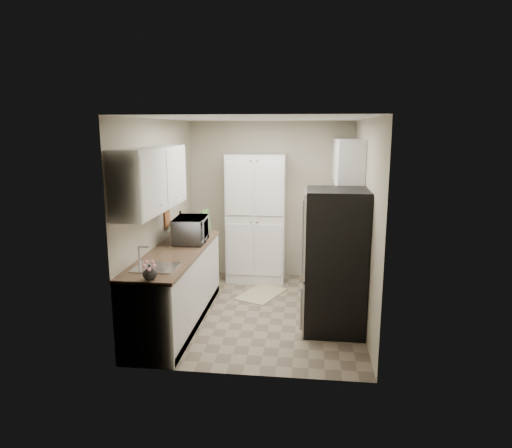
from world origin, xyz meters
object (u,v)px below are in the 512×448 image
Objects in this scene: wine_bottle at (181,225)px; toaster_oven at (332,221)px; pantry_cabinet at (256,218)px; refrigerator at (335,261)px; microwave at (191,230)px; electric_range at (334,271)px.

wine_bottle is 0.91× the size of toaster_oven.
wine_bottle is (-0.94, -0.97, 0.08)m from pantry_cabinet.
wine_bottle reaches higher than toaster_oven.
refrigerator is at bearing -19.95° from wine_bottle.
microwave is at bearing -118.98° from pantry_cabinet.
electric_range is at bearing 87.52° from refrigerator.
refrigerator reaches higher than electric_range.
toaster_oven is (-0.01, 0.79, 0.54)m from electric_range.
electric_range is 3.20× the size of toaster_oven.
pantry_cabinet is 2.07m from refrigerator.
toaster_oven is (0.02, 1.59, 0.17)m from refrigerator.
refrigerator is 1.60m from toaster_oven.
pantry_cabinet is 5.66× the size of toaster_oven.
toaster_oven is (2.10, 0.83, -0.06)m from wine_bottle.
microwave reaches higher than toaster_oven.
pantry_cabinet is 6.25× the size of wine_bottle.
wine_bottle is at bearing -134.10° from pantry_cabinet.
electric_range is 0.66× the size of refrigerator.
toaster_oven is at bearing 21.58° from wine_bottle.
electric_range is 2.20m from wine_bottle.
pantry_cabinet reaches higher than microwave.
refrigerator is 2.22m from wine_bottle.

